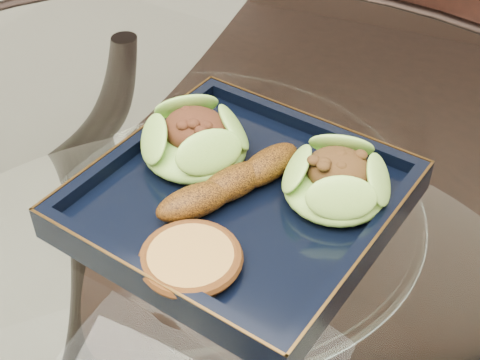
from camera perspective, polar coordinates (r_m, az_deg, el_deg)
The scene contains 7 objects.
dining_table at distance 0.74m, azimuth -4.38°, elevation -13.82°, with size 1.13×1.13×0.77m.
dining_chair at distance 1.05m, azimuth 8.68°, elevation 3.54°, with size 0.51×0.51×1.03m.
navy_plate at distance 0.63m, azimuth 0.00°, elevation -2.05°, with size 0.27×0.27×0.02m, color black.
lettuce_wrap_left at distance 0.66m, azimuth -3.89°, elevation 3.17°, with size 0.10×0.10×0.04m, color #58982C.
lettuce_wrap_right at distance 0.62m, azimuth 8.20°, elevation -0.30°, with size 0.10×0.10×0.04m, color #5C9A2C.
roasted_plantain at distance 0.62m, azimuth -0.61°, elevation -0.21°, with size 0.15×0.03×0.03m, color #62350A.
crumb_patty at distance 0.56m, azimuth -4.22°, elevation -6.81°, with size 0.08×0.08×0.01m, color #AD8439.
Camera 1 is at (0.26, -0.34, 1.20)m, focal length 50.00 mm.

